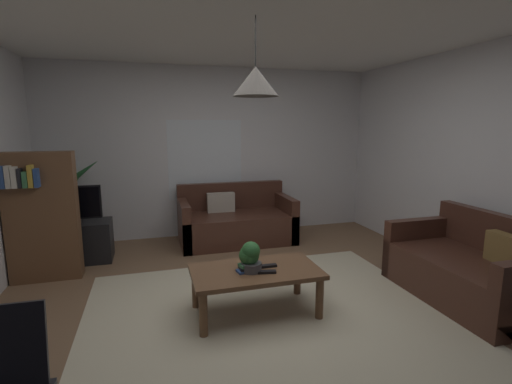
{
  "coord_description": "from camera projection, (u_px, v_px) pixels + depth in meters",
  "views": [
    {
      "loc": [
        -0.96,
        -3.01,
        1.67
      ],
      "look_at": [
        0.0,
        0.3,
        1.05
      ],
      "focal_mm": 26.0,
      "sensor_mm": 36.0,
      "label": 1
    }
  ],
  "objects": [
    {
      "name": "book_on_table_0",
      "position": [
        245.0,
        271.0,
        3.23
      ],
      "size": [
        0.16,
        0.12,
        0.02
      ],
      "primitive_type": "cube",
      "rotation": [
        0.0,
        0.0,
        0.2
      ],
      "color": "#2D4C8C",
      "rests_on": "coffee_table"
    },
    {
      "name": "tv_stand",
      "position": [
        73.0,
        242.0,
        4.56
      ],
      "size": [
        0.9,
        0.44,
        0.5
      ],
      "primitive_type": "cube",
      "color": "black",
      "rests_on": "ground"
    },
    {
      "name": "ceiling",
      "position": [
        266.0,
        15.0,
        2.95
      ],
      "size": [
        4.91,
        5.15,
        0.02
      ],
      "primitive_type": "cube",
      "color": "white"
    },
    {
      "name": "wall_back",
      "position": [
        214.0,
        153.0,
        5.64
      ],
      "size": [
        5.03,
        0.06,
        2.53
      ],
      "primitive_type": "cube",
      "color": "silver",
      "rests_on": "ground"
    },
    {
      "name": "tv",
      "position": [
        69.0,
        204.0,
        4.46
      ],
      "size": [
        0.72,
        0.16,
        0.46
      ],
      "color": "black",
      "rests_on": "tv_stand"
    },
    {
      "name": "pendant_lamp",
      "position": [
        256.0,
        81.0,
        3.0
      ],
      "size": [
        0.38,
        0.38,
        0.62
      ],
      "color": "black"
    },
    {
      "name": "book_on_table_2",
      "position": [
        246.0,
        265.0,
        3.23
      ],
      "size": [
        0.15,
        0.13,
        0.03
      ],
      "primitive_type": "cube",
      "rotation": [
        0.0,
        0.0,
        0.28
      ],
      "color": "#387247",
      "rests_on": "coffee_table"
    },
    {
      "name": "rug",
      "position": [
        272.0,
        320.0,
        3.21
      ],
      "size": [
        3.19,
        2.83,
        0.01
      ],
      "primitive_type": "cube",
      "color": "beige",
      "rests_on": "ground"
    },
    {
      "name": "couch_right_side",
      "position": [
        469.0,
        272.0,
        3.58
      ],
      "size": [
        0.85,
        1.45,
        0.82
      ],
      "rotation": [
        0.0,
        0.0,
        -1.57
      ],
      "color": "#47281E",
      "rests_on": "ground"
    },
    {
      "name": "window_pane",
      "position": [
        205.0,
        160.0,
        5.59
      ],
      "size": [
        1.11,
        0.01,
        1.18
      ],
      "primitive_type": "cube",
      "color": "white"
    },
    {
      "name": "potted_palm_corner",
      "position": [
        71.0,
        210.0,
        4.98
      ],
      "size": [
        0.8,
        0.9,
        1.32
      ],
      "color": "#B77051",
      "rests_on": "ground"
    },
    {
      "name": "wall_right",
      "position": [
        493.0,
        165.0,
        3.86
      ],
      "size": [
        0.06,
        5.15,
        2.53
      ],
      "primitive_type": "cube",
      "color": "silver",
      "rests_on": "ground"
    },
    {
      "name": "book_on_table_1",
      "position": [
        247.0,
        268.0,
        3.23
      ],
      "size": [
        0.14,
        0.12,
        0.02
      ],
      "primitive_type": "cube",
      "rotation": [
        0.0,
        0.0,
        -0.02
      ],
      "color": "black",
      "rests_on": "coffee_table"
    },
    {
      "name": "remote_on_table_1",
      "position": [
        268.0,
        266.0,
        3.33
      ],
      "size": [
        0.16,
        0.05,
        0.02
      ],
      "primitive_type": "cube",
      "rotation": [
        0.0,
        0.0,
        4.71
      ],
      "color": "black",
      "rests_on": "coffee_table"
    },
    {
      "name": "coffee_table",
      "position": [
        256.0,
        276.0,
        3.3
      ],
      "size": [
        1.13,
        0.62,
        0.41
      ],
      "color": "brown",
      "rests_on": "ground"
    },
    {
      "name": "remote_on_table_0",
      "position": [
        267.0,
        272.0,
        3.2
      ],
      "size": [
        0.17,
        0.08,
        0.02
      ],
      "primitive_type": "cube",
      "rotation": [
        0.0,
        0.0,
        1.38
      ],
      "color": "black",
      "rests_on": "coffee_table"
    },
    {
      "name": "couch_under_window",
      "position": [
        236.0,
        223.0,
        5.39
      ],
      "size": [
        1.61,
        0.85,
        0.82
      ],
      "color": "#47281E",
      "rests_on": "ground"
    },
    {
      "name": "bookshelf_corner",
      "position": [
        42.0,
        215.0,
        3.97
      ],
      "size": [
        0.7,
        0.31,
        1.4
      ],
      "color": "brown",
      "rests_on": "ground"
    },
    {
      "name": "floor",
      "position": [
        265.0,
        311.0,
        3.4
      ],
      "size": [
        4.91,
        5.15,
        0.02
      ],
      "primitive_type": "cube",
      "color": "brown",
      "rests_on": "ground"
    },
    {
      "name": "potted_plant_on_table",
      "position": [
        250.0,
        256.0,
        3.22
      ],
      "size": [
        0.19,
        0.2,
        0.27
      ],
      "color": "#4C4C51",
      "rests_on": "coffee_table"
    }
  ]
}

